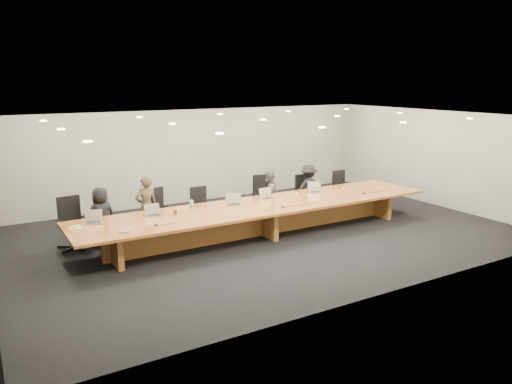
{
  "coord_description": "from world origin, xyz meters",
  "views": [
    {
      "loc": [
        -6.01,
        -9.86,
        3.68
      ],
      "look_at": [
        0.0,
        0.3,
        1.0
      ],
      "focal_mm": 35.0,
      "sensor_mm": 36.0,
      "label": 1
    }
  ],
  "objects_px": {
    "water_bottle": "(192,206)",
    "paper_cup_near": "(297,194)",
    "mic_right": "(364,193)",
    "av_box": "(125,231)",
    "laptop_d": "(268,194)",
    "mic_center": "(283,207)",
    "chair_mid_right": "(264,196)",
    "laptop_c": "(234,199)",
    "laptop_b": "(154,210)",
    "chair_far_left": "(73,223)",
    "chair_far_right": "(343,188)",
    "person_a": "(101,216)",
    "person_b": "(146,207)",
    "paper_cup_far": "(344,188)",
    "laptop_a": "(93,217)",
    "chair_left": "(160,212)",
    "laptop_e": "(316,187)",
    "mic_left": "(156,225)",
    "person_d": "(308,188)",
    "conference_table": "(262,214)",
    "person_c": "(269,194)",
    "amber_mug": "(175,212)",
    "chair_right": "(306,193)",
    "chair_mid_left": "(202,208)"
  },
  "relations": [
    {
      "from": "chair_right",
      "to": "laptop_a",
      "type": "bearing_deg",
      "value": -167.78
    },
    {
      "from": "mic_right",
      "to": "av_box",
      "type": "bearing_deg",
      "value": -178.5
    },
    {
      "from": "laptop_b",
      "to": "av_box",
      "type": "xyz_separation_m",
      "value": [
        -0.89,
        -0.84,
        -0.12
      ]
    },
    {
      "from": "chair_right",
      "to": "laptop_e",
      "type": "xyz_separation_m",
      "value": [
        -0.3,
        -0.86,
        0.36
      ]
    },
    {
      "from": "laptop_c",
      "to": "laptop_d",
      "type": "relative_size",
      "value": 1.04
    },
    {
      "from": "chair_far_right",
      "to": "person_a",
      "type": "bearing_deg",
      "value": -178.94
    },
    {
      "from": "amber_mug",
      "to": "mic_left",
      "type": "relative_size",
      "value": 0.82
    },
    {
      "from": "person_b",
      "to": "laptop_b",
      "type": "distance_m",
      "value": 0.97
    },
    {
      "from": "paper_cup_far",
      "to": "water_bottle",
      "type": "bearing_deg",
      "value": 179.94
    },
    {
      "from": "laptop_e",
      "to": "mic_center",
      "type": "xyz_separation_m",
      "value": [
        -1.63,
        -0.87,
        -0.13
      ]
    },
    {
      "from": "laptop_c",
      "to": "laptop_d",
      "type": "height_order",
      "value": "laptop_c"
    },
    {
      "from": "laptop_c",
      "to": "laptop_e",
      "type": "height_order",
      "value": "laptop_e"
    },
    {
      "from": "person_d",
      "to": "mic_left",
      "type": "xyz_separation_m",
      "value": [
        -5.04,
        -1.6,
        0.09
      ]
    },
    {
      "from": "laptop_b",
      "to": "laptop_d",
      "type": "relative_size",
      "value": 0.96
    },
    {
      "from": "amber_mug",
      "to": "laptop_a",
      "type": "bearing_deg",
      "value": 173.27
    },
    {
      "from": "mic_left",
      "to": "mic_center",
      "type": "relative_size",
      "value": 1.08
    },
    {
      "from": "paper_cup_far",
      "to": "chair_far_left",
      "type": "bearing_deg",
      "value": 172.01
    },
    {
      "from": "mic_center",
      "to": "mic_right",
      "type": "height_order",
      "value": "mic_right"
    },
    {
      "from": "laptop_d",
      "to": "mic_center",
      "type": "height_order",
      "value": "laptop_d"
    },
    {
      "from": "laptop_c",
      "to": "av_box",
      "type": "bearing_deg",
      "value": -141.74
    },
    {
      "from": "chair_far_left",
      "to": "mic_center",
      "type": "distance_m",
      "value": 4.73
    },
    {
      "from": "person_a",
      "to": "person_c",
      "type": "distance_m",
      "value": 4.4
    },
    {
      "from": "paper_cup_far",
      "to": "chair_mid_left",
      "type": "bearing_deg",
      "value": 165.39
    },
    {
      "from": "conference_table",
      "to": "av_box",
      "type": "relative_size",
      "value": 42.44
    },
    {
      "from": "person_b",
      "to": "paper_cup_near",
      "type": "height_order",
      "value": "person_b"
    },
    {
      "from": "paper_cup_far",
      "to": "mic_left",
      "type": "xyz_separation_m",
      "value": [
        -5.56,
        -0.66,
        -0.02
      ]
    },
    {
      "from": "chair_left",
      "to": "laptop_e",
      "type": "bearing_deg",
      "value": -21.42
    },
    {
      "from": "mic_left",
      "to": "water_bottle",
      "type": "bearing_deg",
      "value": 31.69
    },
    {
      "from": "paper_cup_far",
      "to": "laptop_a",
      "type": "bearing_deg",
      "value": 178.78
    },
    {
      "from": "person_b",
      "to": "av_box",
      "type": "distance_m",
      "value": 2.06
    },
    {
      "from": "person_a",
      "to": "paper_cup_near",
      "type": "xyz_separation_m",
      "value": [
        4.75,
        -0.9,
        0.13
      ]
    },
    {
      "from": "water_bottle",
      "to": "paper_cup_near",
      "type": "relative_size",
      "value": 3.09
    },
    {
      "from": "av_box",
      "to": "mic_right",
      "type": "bearing_deg",
      "value": 10.93
    },
    {
      "from": "chair_left",
      "to": "person_a",
      "type": "bearing_deg",
      "value": 165.23
    },
    {
      "from": "laptop_d",
      "to": "mic_center",
      "type": "distance_m",
      "value": 0.93
    },
    {
      "from": "mic_left",
      "to": "av_box",
      "type": "bearing_deg",
      "value": -169.9
    },
    {
      "from": "chair_far_left",
      "to": "conference_table",
      "type": "bearing_deg",
      "value": -21.63
    },
    {
      "from": "person_c",
      "to": "amber_mug",
      "type": "bearing_deg",
      "value": -4.15
    },
    {
      "from": "conference_table",
      "to": "laptop_a",
      "type": "xyz_separation_m",
      "value": [
        -3.85,
        0.42,
        0.37
      ]
    },
    {
      "from": "person_a",
      "to": "water_bottle",
      "type": "bearing_deg",
      "value": 136.47
    },
    {
      "from": "laptop_c",
      "to": "person_a",
      "type": "bearing_deg",
      "value": -175.68
    },
    {
      "from": "chair_far_left",
      "to": "chair_left",
      "type": "relative_size",
      "value": 1.01
    },
    {
      "from": "laptop_a",
      "to": "paper_cup_far",
      "type": "distance_m",
      "value": 6.62
    },
    {
      "from": "chair_mid_right",
      "to": "laptop_c",
      "type": "distance_m",
      "value": 1.84
    },
    {
      "from": "laptop_b",
      "to": "laptop_a",
      "type": "bearing_deg",
      "value": 175.92
    },
    {
      "from": "person_b",
      "to": "mic_left",
      "type": "bearing_deg",
      "value": 73.6
    },
    {
      "from": "person_c",
      "to": "mic_right",
      "type": "xyz_separation_m",
      "value": [
        2.01,
        -1.49,
        0.1
      ]
    },
    {
      "from": "person_b",
      "to": "amber_mug",
      "type": "xyz_separation_m",
      "value": [
        0.31,
        -1.06,
        0.07
      ]
    },
    {
      "from": "laptop_d",
      "to": "mic_right",
      "type": "xyz_separation_m",
      "value": [
        2.48,
        -0.77,
        -0.12
      ]
    },
    {
      "from": "mic_right",
      "to": "person_d",
      "type": "bearing_deg",
      "value": 112.7
    }
  ]
}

